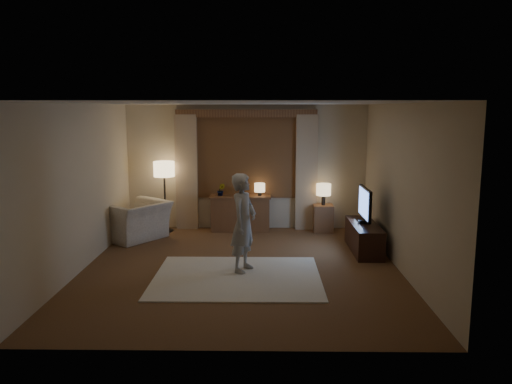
{
  "coord_description": "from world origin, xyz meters",
  "views": [
    {
      "loc": [
        0.36,
        -7.65,
        2.52
      ],
      "look_at": [
        0.23,
        0.6,
        1.14
      ],
      "focal_mm": 35.0,
      "sensor_mm": 36.0,
      "label": 1
    }
  ],
  "objects_px": {
    "sideboard": "(240,214)",
    "side_table": "(323,218)",
    "person": "(243,223)",
    "tv_stand": "(364,237)",
    "armchair": "(136,221)"
  },
  "relations": [
    {
      "from": "sideboard",
      "to": "tv_stand",
      "type": "bearing_deg",
      "value": -33.15
    },
    {
      "from": "sideboard",
      "to": "tv_stand",
      "type": "relative_size",
      "value": 0.86
    },
    {
      "from": "armchair",
      "to": "side_table",
      "type": "bearing_deg",
      "value": 136.11
    },
    {
      "from": "tv_stand",
      "to": "person",
      "type": "distance_m",
      "value": 2.46
    },
    {
      "from": "armchair",
      "to": "person",
      "type": "height_order",
      "value": "person"
    },
    {
      "from": "sideboard",
      "to": "tv_stand",
      "type": "xyz_separation_m",
      "value": [
        2.27,
        -1.48,
        -0.1
      ]
    },
    {
      "from": "side_table",
      "to": "tv_stand",
      "type": "bearing_deg",
      "value": -68.66
    },
    {
      "from": "side_table",
      "to": "person",
      "type": "distance_m",
      "value": 3.07
    },
    {
      "from": "tv_stand",
      "to": "armchair",
      "type": "bearing_deg",
      "value": 169.9
    },
    {
      "from": "sideboard",
      "to": "tv_stand",
      "type": "distance_m",
      "value": 2.72
    },
    {
      "from": "tv_stand",
      "to": "person",
      "type": "relative_size",
      "value": 0.92
    },
    {
      "from": "sideboard",
      "to": "side_table",
      "type": "distance_m",
      "value": 1.71
    },
    {
      "from": "armchair",
      "to": "tv_stand",
      "type": "distance_m",
      "value": 4.35
    },
    {
      "from": "armchair",
      "to": "person",
      "type": "bearing_deg",
      "value": 84.28
    },
    {
      "from": "armchair",
      "to": "person",
      "type": "xyz_separation_m",
      "value": [
        2.18,
        -1.94,
        0.42
      ]
    }
  ]
}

